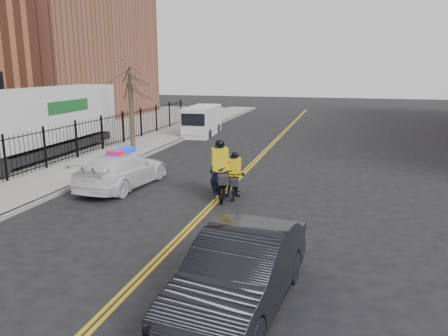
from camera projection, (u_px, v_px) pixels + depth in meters
ground at (202, 215)px, 14.35m from camera, size 120.00×120.00×0.00m
center_line_left at (251, 164)px, 21.89m from camera, size 0.10×60.00×0.01m
center_line_right at (254, 164)px, 21.84m from camera, size 0.10×60.00×0.01m
sidewalk at (118, 155)px, 23.80m from camera, size 3.00×60.00×0.15m
curb at (143, 156)px, 23.41m from camera, size 0.20×60.00×0.15m
iron_fence at (92, 137)px, 23.99m from camera, size 0.12×28.00×2.00m
warehouse_far at (50, 43)px, 41.31m from camera, size 14.00×18.00×14.00m
street_tree at (130, 89)px, 24.93m from camera, size 3.20×3.20×4.80m
police_cruiser at (122, 170)px, 17.55m from camera, size 2.31×4.94×1.56m
dark_sedan at (240, 272)px, 8.60m from camera, size 2.16×4.97×1.59m
cargo_van at (202, 121)px, 31.03m from camera, size 2.14×4.97×2.04m
semi_trailer at (39, 120)px, 22.69m from camera, size 2.67×11.85×3.67m
cyclist_near at (220, 178)px, 15.98m from camera, size 1.64×2.38×2.21m
cyclist_far at (235, 179)px, 16.19m from camera, size 0.87×1.77×1.73m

